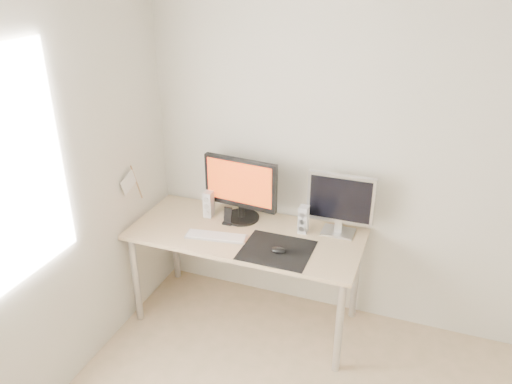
# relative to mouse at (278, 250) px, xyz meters

# --- Properties ---
(wall_back) EXTENTS (3.50, 0.00, 3.50)m
(wall_back) POSITION_rel_mouse_xyz_m (0.64, 0.55, 0.50)
(wall_back) COLOR silver
(wall_back) RESTS_ON ground
(mousepad) EXTENTS (0.45, 0.40, 0.00)m
(mousepad) POSITION_rel_mouse_xyz_m (-0.02, 0.03, -0.02)
(mousepad) COLOR black
(mousepad) RESTS_ON desk
(mouse) EXTENTS (0.10, 0.06, 0.04)m
(mouse) POSITION_rel_mouse_xyz_m (0.00, 0.00, 0.00)
(mouse) COLOR black
(mouse) RESTS_ON mousepad
(desk) EXTENTS (1.60, 0.70, 0.73)m
(desk) POSITION_rel_mouse_xyz_m (-0.29, 0.18, -0.10)
(desk) COLOR #D1B587
(desk) RESTS_ON ground
(main_monitor) EXTENTS (0.55, 0.28, 0.47)m
(main_monitor) POSITION_rel_mouse_xyz_m (-0.40, 0.35, 0.23)
(main_monitor) COLOR black
(main_monitor) RESTS_ON desk
(second_monitor) EXTENTS (0.45, 0.16, 0.43)m
(second_monitor) POSITION_rel_mouse_xyz_m (0.30, 0.39, 0.22)
(second_monitor) COLOR silver
(second_monitor) RESTS_ON desk
(speaker_left) EXTENTS (0.06, 0.08, 0.20)m
(speaker_left) POSITION_rel_mouse_xyz_m (-0.63, 0.31, 0.08)
(speaker_left) COLOR silver
(speaker_left) RESTS_ON desk
(speaker_right) EXTENTS (0.06, 0.08, 0.20)m
(speaker_right) POSITION_rel_mouse_xyz_m (0.07, 0.32, 0.08)
(speaker_right) COLOR white
(speaker_right) RESTS_ON desk
(keyboard) EXTENTS (0.43, 0.18, 0.02)m
(keyboard) POSITION_rel_mouse_xyz_m (-0.46, 0.05, -0.01)
(keyboard) COLOR #BBBBBD
(keyboard) RESTS_ON desk
(phone_dock) EXTENTS (0.07, 0.06, 0.13)m
(phone_dock) POSITION_rel_mouse_xyz_m (-0.46, 0.25, 0.02)
(phone_dock) COLOR black
(phone_dock) RESTS_ON desk
(pennant) EXTENTS (0.01, 0.23, 0.29)m
(pennant) POSITION_rel_mouse_xyz_m (-1.08, 0.03, 0.30)
(pennant) COLOR #A57F54
(pennant) RESTS_ON wall_left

